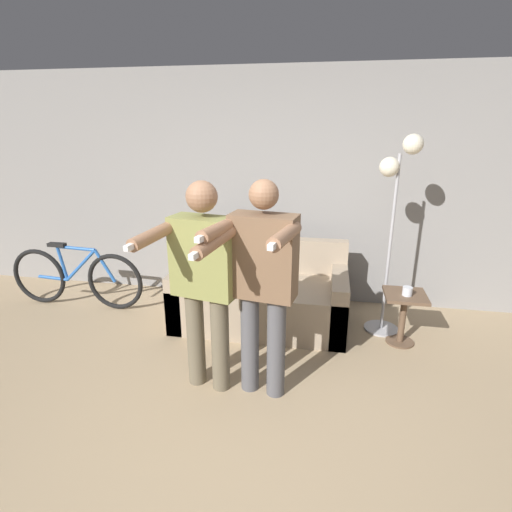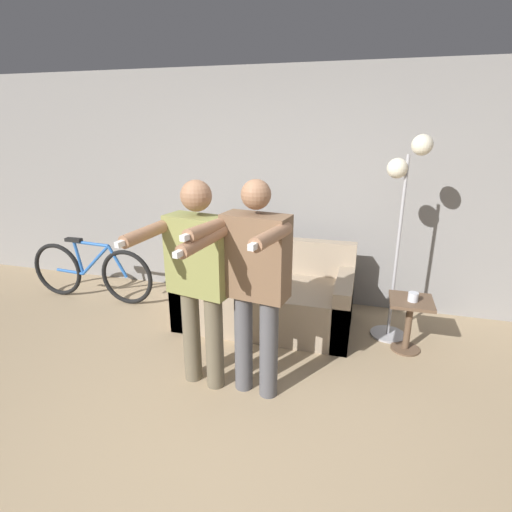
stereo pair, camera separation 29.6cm
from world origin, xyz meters
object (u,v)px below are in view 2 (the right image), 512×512
couch (266,297)px  side_table (410,315)px  bicycle (91,272)px  person_left (198,273)px  cat (252,228)px  floor_lamp (405,196)px  person_right (255,277)px  cup (413,297)px

couch → side_table: size_ratio=3.43×
bicycle → person_left: bearing=-31.5°
bicycle → cat: bearing=10.3°
cat → floor_lamp: floor_lamp is taller
cat → bicycle: cat is taller
person_left → cat: bearing=101.9°
couch → bicycle: (-2.14, 0.00, 0.06)m
cat → side_table: bearing=-18.2°
person_right → floor_lamp: bearing=58.2°
couch → floor_lamp: size_ratio=0.91×
person_left → person_right: 0.44m
cat → bicycle: 2.00m
couch → cup: bearing=-9.1°
couch → person_left: 1.37m
side_table → bicycle: (-3.53, 0.20, -0.01)m
cat → cup: 1.78m
cup → floor_lamp: bearing=118.9°
floor_lamp → cup: size_ratio=21.68×
floor_lamp → cup: 0.90m
cat → cup: size_ratio=4.84×
side_table → couch: bearing=172.1°
person_left → cup: (1.63, 0.94, -0.41)m
person_right → couch: bearing=109.0°
person_left → side_table: person_left is taller
cat → floor_lamp: (1.50, -0.30, 0.47)m
floor_lamp → bicycle: (-3.39, -0.04, -1.05)m
person_left → cup: 1.92m
person_left → floor_lamp: bearing=50.5°
person_left → person_right: (0.44, -0.00, 0.01)m
person_left → cat: person_left is taller
floor_lamp → person_left: bearing=-140.8°
person_left → cup: size_ratio=18.44×
person_right → cat: (-0.45, 1.51, -0.04)m
side_table → bicycle: bearing=176.8°
couch → person_right: size_ratio=1.05×
person_right → cat: bearing=115.8°
couch → cat: bearing=125.8°
person_left → person_right: bearing=11.2°
couch → bicycle: bearing=179.9°
person_left → bicycle: bearing=159.7°
floor_lamp → bicycle: size_ratio=1.20×
cup → bicycle: size_ratio=0.06×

